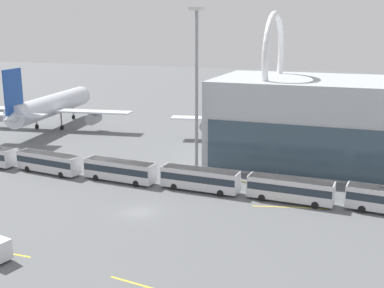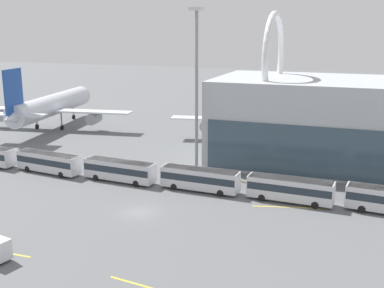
# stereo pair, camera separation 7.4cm
# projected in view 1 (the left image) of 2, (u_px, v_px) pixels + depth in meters

# --- Properties ---
(ground_plane) EXTENTS (440.00, 440.00, 0.00)m
(ground_plane) POSITION_uv_depth(u_px,v_px,m) (139.00, 212.00, 63.46)
(ground_plane) COLOR slate
(airliner_at_gate_near) EXTENTS (40.78, 39.67, 15.47)m
(airliner_at_gate_near) POSITION_uv_depth(u_px,v_px,m) (49.00, 106.00, 114.02)
(airliner_at_gate_near) COLOR silver
(airliner_at_gate_near) RESTS_ON ground_plane
(airliner_at_gate_far) EXTENTS (34.24, 38.71, 14.11)m
(airliner_at_gate_far) POSITION_uv_depth(u_px,v_px,m) (251.00, 115.00, 102.78)
(airliner_at_gate_far) COLOR silver
(airliner_at_gate_far) RESTS_ON ground_plane
(shuttle_bus_1) EXTENTS (12.11, 4.08, 3.35)m
(shuttle_bus_1) POSITION_uv_depth(u_px,v_px,m) (49.00, 161.00, 80.12)
(shuttle_bus_1) COLOR silver
(shuttle_bus_1) RESTS_ON ground_plane
(shuttle_bus_2) EXTENTS (12.04, 3.55, 3.35)m
(shuttle_bus_2) POSITION_uv_depth(u_px,v_px,m) (120.00, 169.00, 75.65)
(shuttle_bus_2) COLOR silver
(shuttle_bus_2) RESTS_ON ground_plane
(shuttle_bus_3) EXTENTS (11.99, 3.23, 3.35)m
(shuttle_bus_3) POSITION_uv_depth(u_px,v_px,m) (200.00, 178.00, 71.33)
(shuttle_bus_3) COLOR silver
(shuttle_bus_3) RESTS_ON ground_plane
(shuttle_bus_4) EXTENTS (12.00, 3.29, 3.35)m
(shuttle_bus_4) POSITION_uv_depth(u_px,v_px,m) (290.00, 188.00, 66.78)
(shuttle_bus_4) COLOR silver
(shuttle_bus_4) RESTS_ON ground_plane
(floodlight_mast) EXTENTS (2.08, 2.08, 26.82)m
(floodlight_mast) POSITION_uv_depth(u_px,v_px,m) (197.00, 75.00, 78.27)
(floodlight_mast) COLOR gray
(floodlight_mast) RESTS_ON ground_plane
(lane_stripe_0) EXTENTS (7.47, 0.35, 0.01)m
(lane_stripe_0) POSITION_uv_depth(u_px,v_px,m) (2.00, 252.00, 52.28)
(lane_stripe_0) COLOR yellow
(lane_stripe_0) RESTS_ON ground_plane
(lane_stripe_1) EXTENTS (8.39, 3.46, 0.01)m
(lane_stripe_1) POSITION_uv_depth(u_px,v_px,m) (256.00, 185.00, 74.54)
(lane_stripe_1) COLOR yellow
(lane_stripe_1) RESTS_ON ground_plane
(lane_stripe_2) EXTENTS (10.06, 2.74, 0.01)m
(lane_stripe_2) POSITION_uv_depth(u_px,v_px,m) (291.00, 207.00, 65.19)
(lane_stripe_2) COLOR yellow
(lane_stripe_2) RESTS_ON ground_plane
(lane_stripe_3) EXTENTS (7.72, 1.21, 0.01)m
(lane_stripe_3) POSITION_uv_depth(u_px,v_px,m) (145.00, 286.00, 45.40)
(lane_stripe_3) COLOR yellow
(lane_stripe_3) RESTS_ON ground_plane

